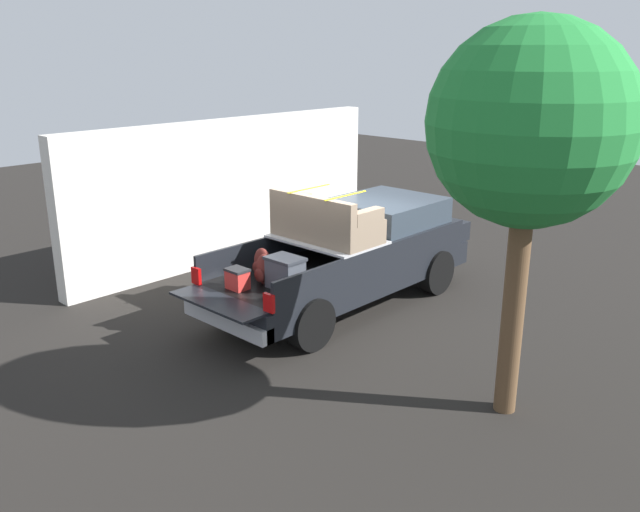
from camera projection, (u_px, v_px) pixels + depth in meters
name	position (u px, v px, depth m)	size (l,w,h in m)	color
ground_plane	(342.00, 305.00, 12.37)	(40.00, 40.00, 0.00)	black
pickup_truck	(355.00, 252.00, 12.32)	(6.05, 2.06, 2.23)	black
building_facade	(232.00, 189.00, 14.82)	(8.29, 0.36, 3.13)	silver
tree_background	(531.00, 127.00, 7.69)	(2.46, 2.46, 4.98)	brown
trash_can	(365.00, 216.00, 16.87)	(0.60, 0.60, 0.98)	#1E592D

